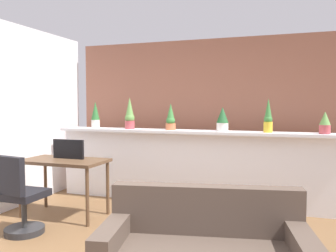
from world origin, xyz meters
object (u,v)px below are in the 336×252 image
Objects in this scene: potted_plant_1 at (130,115)px; potted_plant_5 at (325,123)px; potted_plant_2 at (171,119)px; side_cube_shelf at (149,209)px; potted_plant_0 at (95,115)px; office_chair at (20,201)px; potted_plant_4 at (268,117)px; desk at (64,166)px; potted_plant_3 at (222,119)px; tv_monitor at (68,149)px.

potted_plant_1 reaches higher than potted_plant_5.
side_cube_shelf is at bearing -83.87° from potted_plant_2.
potted_plant_0 is 0.61m from potted_plant_1.
potted_plant_0 reaches higher than office_chair.
potted_plant_2 is 1.39m from potted_plant_4.
potted_plant_2 is at bearing 179.31° from potted_plant_5.
desk is at bearing 174.12° from side_cube_shelf.
potted_plant_4 is 1.59× the size of potted_plant_5.
potted_plant_4 reaches higher than office_chair.
potted_plant_1 is 0.54× the size of office_chair.
potted_plant_3 is at bearing 178.69° from potted_plant_5.
desk is (0.16, -1.06, -0.64)m from potted_plant_0.
potted_plant_1 is at bearing 66.35° from desk.
potted_plant_2 is (1.28, -0.02, -0.05)m from potted_plant_0.
potted_plant_3 reaches higher than office_chair.
potted_plant_1 reaches higher than potted_plant_4.
potted_plant_4 reaches higher than potted_plant_0.
potted_plant_3 reaches higher than desk.
potted_plant_4 is (2.66, -0.03, -0.01)m from potted_plant_0.
potted_plant_2 is at bearing 96.13° from side_cube_shelf.
potted_plant_2 is at bearing 0.42° from potted_plant_1.
desk is at bearing 84.79° from office_chair.
potted_plant_1 is at bearing -2.02° from potted_plant_0.
potted_plant_4 is 0.51× the size of office_chair.
side_cube_shelf is (1.23, -0.21, -0.63)m from tv_monitor.
potted_plant_0 is 2.12m from side_cube_shelf.
desk is 2.20× the size of side_cube_shelf.
potted_plant_5 is (2.75, -0.02, -0.07)m from potted_plant_1.
potted_plant_4 is 3.25m from office_chair.
potted_plant_2 is at bearing 179.32° from potted_plant_4.
desk is at bearing -81.61° from potted_plant_0.
tv_monitor is at bearing 84.32° from office_chair.
side_cube_shelf is at bearing -149.60° from potted_plant_5.
potted_plant_0 is 1.46× the size of potted_plant_5.
potted_plant_1 reaches higher than potted_plant_2.
desk is (-0.46, -1.04, -0.64)m from potted_plant_1.
potted_plant_4 reaches higher than tv_monitor.
potted_plant_5 is 2.48m from side_cube_shelf.
potted_plant_1 reaches higher than office_chair.
potted_plant_2 reaches higher than tv_monitor.
tv_monitor is at bearing -163.56° from potted_plant_5.
side_cube_shelf is at bearing -5.88° from desk.
potted_plant_5 is at bearing -0.71° from potted_plant_4.
potted_plant_0 is 3.36m from potted_plant_5.
potted_plant_2 is 1.16× the size of potted_plant_3.
potted_plant_5 reaches higher than office_chair.
potted_plant_2 is 1.64m from desk.
tv_monitor is at bearing -152.57° from potted_plant_3.
potted_plant_1 is at bearing 73.61° from office_chair.
potted_plant_3 is at bearing -0.33° from potted_plant_0.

